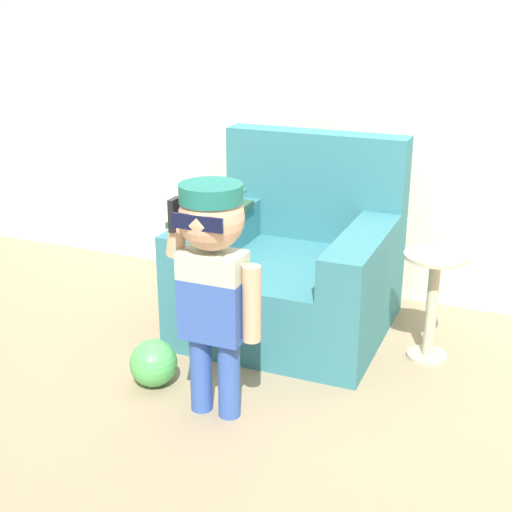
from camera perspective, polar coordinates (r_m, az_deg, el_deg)
ground_plane at (r=3.66m, az=3.36°, el=-6.88°), size 10.00×10.00×0.00m
wall_back at (r=4.02m, az=7.59°, el=14.85°), size 10.00×0.05×2.60m
armchair at (r=3.73m, az=2.95°, el=-0.95°), size 1.02×0.97×0.98m
person_child at (r=2.80m, az=-3.46°, el=-0.79°), size 0.41×0.30×0.99m
side_table at (r=3.47m, az=13.94°, el=-3.19°), size 0.30×0.30×0.54m
toy_ball at (r=3.27m, az=-8.21°, el=-8.47°), size 0.22×0.22×0.22m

